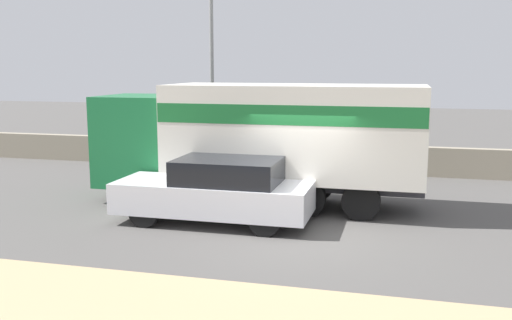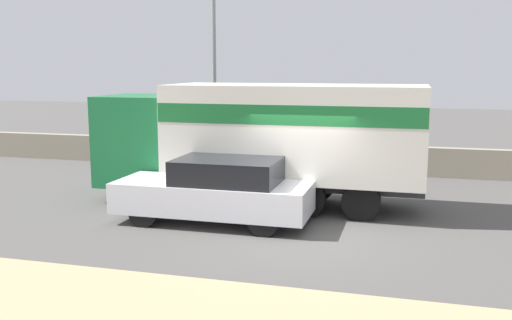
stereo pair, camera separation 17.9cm
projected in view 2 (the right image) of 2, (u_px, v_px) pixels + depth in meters
ground_plane at (291, 233)px, 12.54m from camera, size 80.00×80.00×0.00m
stone_wall_backdrop at (336, 158)px, 19.66m from camera, size 60.00×0.35×0.98m
street_lamp at (214, 58)px, 19.65m from camera, size 0.56×0.28×6.68m
box_truck at (266, 133)px, 14.79m from camera, size 8.54×2.52×3.16m
car_hatchback at (217, 191)px, 13.20m from camera, size 4.55×1.71×1.53m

